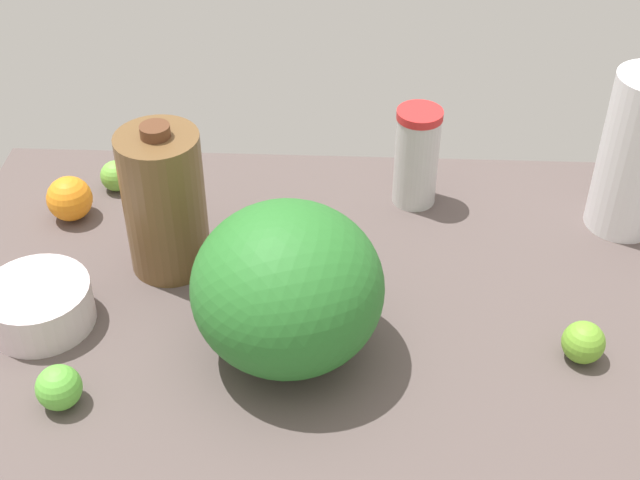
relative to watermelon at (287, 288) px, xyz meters
The scene contains 10 objects.
countertop 18.54cm from the watermelon, 106.91° to the right, with size 120.00×76.00×3.00cm, color #554946.
watermelon is the anchor object (origin of this frame).
tumbler_cup 41.93cm from the watermelon, 117.05° to the right, with size 7.68×7.68×17.76cm.
milk_jug 62.53cm from the watermelon, 148.97° to the right, with size 11.84×11.84×29.31cm.
chocolate_milk_jug 27.21cm from the watermelon, 42.58° to the right, with size 12.53×12.53×25.27cm.
mixing_bowl 37.83cm from the watermelon, ahead, with size 15.56×15.56×6.64cm, color silver.
lime_by_jug 51.51cm from the watermelon, 49.01° to the right, with size 5.45×5.45×5.45cm, color #6EB740.
lime_far_back 32.81cm from the watermelon, 21.25° to the left, with size 6.15×6.15×6.15cm, color #5FB93D.
orange_loose 49.63cm from the watermelon, 37.24° to the right, with size 7.63×7.63×7.63cm, color orange.
lime_beside_bowl 41.96cm from the watermelon, behind, with size 6.04×6.04×6.04cm, color #6DA82F.
Camera 1 is at (-4.56, 102.15, 94.04)cm, focal length 50.00 mm.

